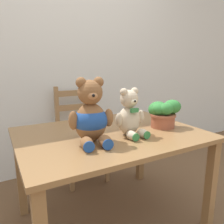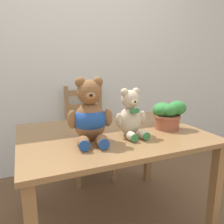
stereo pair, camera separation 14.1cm
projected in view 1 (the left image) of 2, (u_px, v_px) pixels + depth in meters
wall_back at (63, 54)px, 2.34m from camera, size 8.00×0.04×2.60m
dining_table at (110, 145)px, 1.57m from camera, size 1.26×0.94×0.73m
wooden_chair_behind at (80, 134)px, 2.33m from camera, size 0.42×0.46×0.97m
teddy_bear_left at (91, 117)px, 1.33m from camera, size 0.28×0.31×0.40m
teddy_bear_right at (130, 115)px, 1.47m from camera, size 0.22×0.22×0.32m
potted_plant at (163, 113)px, 1.66m from camera, size 0.23×0.21×0.21m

